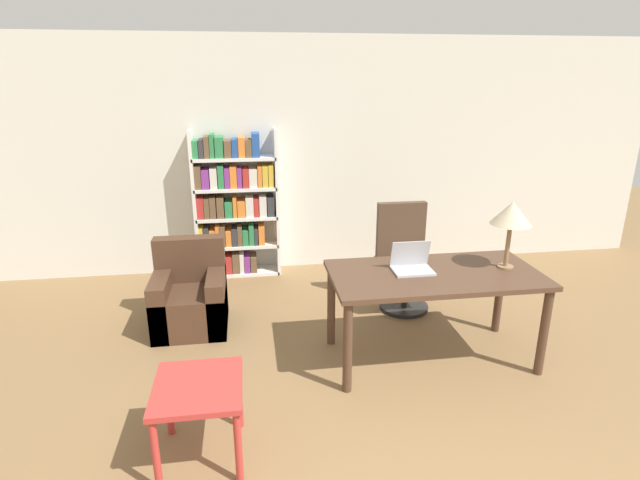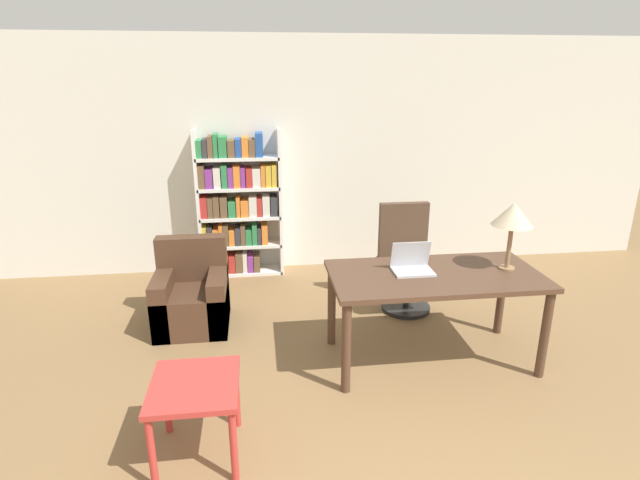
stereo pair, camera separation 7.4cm
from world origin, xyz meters
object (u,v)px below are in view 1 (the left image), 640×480
desk (434,284)px  side_table_blue (199,397)px  armchair (191,299)px  bookshelf (233,206)px  laptop (412,264)px  office_chair (404,260)px  table_lamp (512,215)px

desk → side_table_blue: desk is taller
armchair → bookshelf: (0.41, 1.26, 0.56)m
laptop → bookshelf: bearing=125.0°
side_table_blue → bookshelf: size_ratio=0.33×
office_chair → bookshelf: bookshelf is taller
bookshelf → laptop: bearing=-55.0°
armchair → bookshelf: 1.44m
office_chair → side_table_blue: bearing=-134.5°
table_lamp → office_chair: size_ratio=0.52×
office_chair → table_lamp: bearing=-61.6°
side_table_blue → armchair: (-0.23, 1.76, -0.16)m
laptop → office_chair: size_ratio=0.30×
table_lamp → armchair: table_lamp is taller
armchair → bookshelf: bookshelf is taller
side_table_blue → bookshelf: bearing=86.6°
desk → laptop: 0.24m
office_chair → bookshelf: (-1.69, 1.12, 0.34)m
bookshelf → table_lamp: bearing=-43.5°
bookshelf → side_table_blue: bearing=-93.4°
office_chair → side_table_blue: office_chair is taller
desk → table_lamp: bearing=2.1°
laptop → table_lamp: table_lamp is taller
desk → bookshelf: bearing=127.2°
laptop → bookshelf: bookshelf is taller
desk → armchair: (-2.02, 0.87, -0.40)m
table_lamp → armchair: bearing=162.2°
side_table_blue → office_chair: bearing=45.5°
armchair → bookshelf: size_ratio=0.48×
laptop → table_lamp: (0.78, -0.05, 0.39)m
desk → side_table_blue: (-1.80, -0.89, -0.24)m
table_lamp → office_chair: table_lamp is taller
side_table_blue → bookshelf: 3.05m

